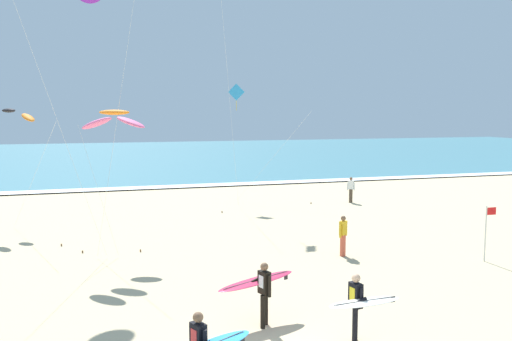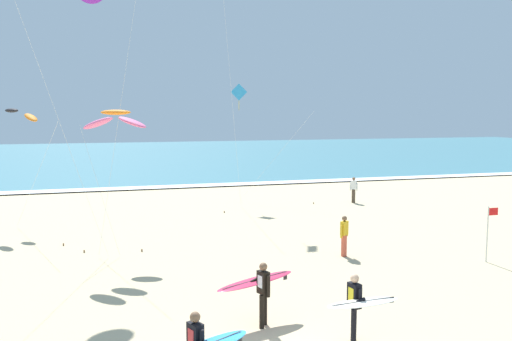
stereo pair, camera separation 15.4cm
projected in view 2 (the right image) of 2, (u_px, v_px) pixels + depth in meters
The scene contains 10 objects.
ocean_water at pixel (137, 156), 67.22m from camera, with size 160.00×60.00×0.08m, color teal.
shoreline_foam at pixel (161, 187), 38.83m from camera, with size 160.00×1.65×0.01m, color white.
surfer_lead at pixel (358, 303), 12.53m from camera, with size 2.09×1.07×1.71m.
surfer_trailing at pixel (259, 285), 13.78m from camera, with size 2.39×1.25×1.71m.
kite_arc_charcoal_high at pixel (12, 115), 24.94m from camera, with size 3.69×5.41×5.74m.
kite_arc_amber_low at pixel (116, 119), 19.75m from camera, with size 2.71×2.90×5.66m.
kite_diamond_cobalt_close at pixel (242, 97), 31.90m from camera, with size 4.72×2.02×7.29m.
bystander_yellow_top at pixel (344, 236), 20.36m from camera, with size 0.43×0.33×1.59m.
bystander_white_top at pixel (354, 190), 32.43m from camera, with size 0.41×0.34×1.59m.
lifeguard_flag at pixel (489, 229), 19.53m from camera, with size 0.45×0.05×2.10m.
Camera 2 is at (-3.86, -9.72, 5.56)m, focal length 36.97 mm.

